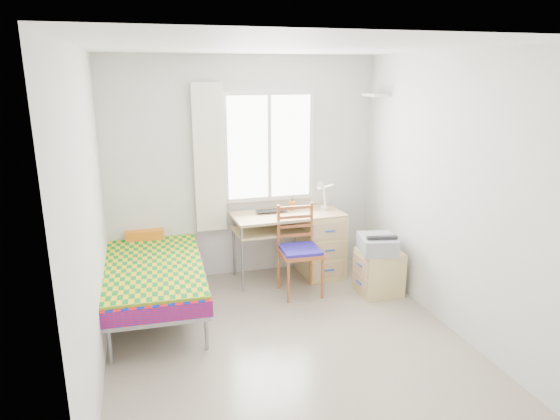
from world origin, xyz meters
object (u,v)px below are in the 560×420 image
Objects in this scene: bed at (152,265)px; printer at (377,244)px; desk at (315,241)px; cabinet at (379,272)px; chair at (299,245)px.

bed reaches higher than printer.
cabinet is at bearing -56.42° from desk.
bed is 2.47m from cabinet.
bed reaches higher than desk.
bed is at bearing 170.02° from cabinet.
cabinet is 1.01× the size of printer.
desk is 2.66× the size of printer.
printer is (2.39, -0.40, 0.14)m from bed.
cabinet is at bearing -7.08° from bed.
desk is 2.64× the size of cabinet.
chair is 2.03× the size of printer.
cabinet is (0.84, -0.28, -0.31)m from chair.
chair is 0.94m from cabinet.
chair is at bearing 171.57° from printer.
bed is 1.60m from chair.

